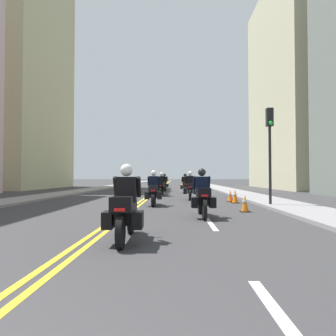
# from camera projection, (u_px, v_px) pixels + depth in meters

# --- Properties ---
(ground_plane) EXTENTS (264.00, 264.00, 0.00)m
(ground_plane) POSITION_uv_depth(u_px,v_px,m) (165.00, 185.00, 48.72)
(ground_plane) COLOR #343335
(sidewalk_left) EXTENTS (2.27, 144.00, 0.12)m
(sidewalk_left) POSITION_uv_depth(u_px,v_px,m) (122.00, 185.00, 48.89)
(sidewalk_left) COLOR gray
(sidewalk_left) RESTS_ON ground
(sidewalk_right) EXTENTS (2.27, 144.00, 0.12)m
(sidewalk_right) POSITION_uv_depth(u_px,v_px,m) (207.00, 185.00, 48.55)
(sidewalk_right) COLOR gray
(sidewalk_right) RESTS_ON ground
(centreline_yellow_inner) EXTENTS (0.12, 132.00, 0.01)m
(centreline_yellow_inner) POSITION_uv_depth(u_px,v_px,m) (164.00, 185.00, 48.72)
(centreline_yellow_inner) COLOR yellow
(centreline_yellow_inner) RESTS_ON ground
(centreline_yellow_outer) EXTENTS (0.12, 132.00, 0.01)m
(centreline_yellow_outer) POSITION_uv_depth(u_px,v_px,m) (165.00, 185.00, 48.72)
(centreline_yellow_outer) COLOR yellow
(centreline_yellow_outer) RESTS_ON ground
(lane_dashes_white) EXTENTS (0.14, 56.40, 0.01)m
(lane_dashes_white) POSITION_uv_depth(u_px,v_px,m) (186.00, 191.00, 29.66)
(lane_dashes_white) COLOR silver
(lane_dashes_white) RESTS_ON ground
(building_left_1) EXTENTS (7.96, 14.37, 26.55)m
(building_left_1) POSITION_uv_depth(u_px,v_px,m) (20.00, 74.00, 35.73)
(building_left_1) COLOR tan
(building_left_1) RESTS_ON ground
(building_right_1) EXTENTS (6.62, 17.33, 23.69)m
(building_right_1) POSITION_uv_depth(u_px,v_px,m) (295.00, 86.00, 35.81)
(building_right_1) COLOR #C2BC98
(building_right_1) RESTS_ON ground
(motorcycle_0) EXTENTS (0.77, 2.19, 1.59)m
(motorcycle_0) POSITION_uv_depth(u_px,v_px,m) (126.00, 209.00, 6.28)
(motorcycle_0) COLOR black
(motorcycle_0) RESTS_ON ground
(motorcycle_1) EXTENTS (0.76, 2.28, 1.60)m
(motorcycle_1) POSITION_uv_depth(u_px,v_px,m) (202.00, 197.00, 10.04)
(motorcycle_1) COLOR black
(motorcycle_1) RESTS_ON ground
(motorcycle_2) EXTENTS (0.77, 2.10, 1.62)m
(motorcycle_2) POSITION_uv_depth(u_px,v_px,m) (154.00, 192.00, 14.09)
(motorcycle_2) COLOR black
(motorcycle_2) RESTS_ON ground
(motorcycle_3) EXTENTS (0.78, 2.26, 1.65)m
(motorcycle_3) POSITION_uv_depth(u_px,v_px,m) (190.00, 188.00, 17.90)
(motorcycle_3) COLOR black
(motorcycle_3) RESTS_ON ground
(motorcycle_4) EXTENTS (0.78, 2.20, 1.64)m
(motorcycle_4) POSITION_uv_depth(u_px,v_px,m) (161.00, 186.00, 21.33)
(motorcycle_4) COLOR black
(motorcycle_4) RESTS_ON ground
(motorcycle_5) EXTENTS (0.77, 2.20, 1.61)m
(motorcycle_5) POSITION_uv_depth(u_px,v_px,m) (185.00, 185.00, 25.44)
(motorcycle_5) COLOR black
(motorcycle_5) RESTS_ON ground
(motorcycle_6) EXTENTS (0.77, 2.29, 1.63)m
(motorcycle_6) POSITION_uv_depth(u_px,v_px,m) (165.00, 184.00, 29.14)
(motorcycle_6) COLOR black
(motorcycle_6) RESTS_ON ground
(traffic_cone_0) EXTENTS (0.37, 0.37, 0.69)m
(traffic_cone_0) POSITION_uv_depth(u_px,v_px,m) (235.00, 196.00, 15.50)
(traffic_cone_0) COLOR black
(traffic_cone_0) RESTS_ON ground
(traffic_cone_1) EXTENTS (0.36, 0.36, 0.64)m
(traffic_cone_1) POSITION_uv_depth(u_px,v_px,m) (230.00, 196.00, 16.31)
(traffic_cone_1) COLOR black
(traffic_cone_1) RESTS_ON ground
(traffic_cone_2) EXTENTS (0.35, 0.35, 0.64)m
(traffic_cone_2) POSITION_uv_depth(u_px,v_px,m) (245.00, 203.00, 11.59)
(traffic_cone_2) COLOR black
(traffic_cone_2) RESTS_ON ground
(traffic_light_near) EXTENTS (0.28, 0.38, 4.36)m
(traffic_light_near) POSITION_uv_depth(u_px,v_px,m) (270.00, 138.00, 13.67)
(traffic_light_near) COLOR black
(traffic_light_near) RESTS_ON ground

